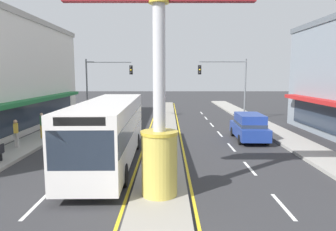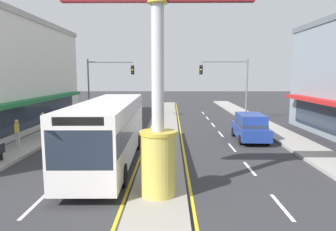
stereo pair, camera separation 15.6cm
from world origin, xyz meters
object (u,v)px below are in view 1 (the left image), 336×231
district_sign (159,89)px  bus_far_right_lane (109,128)px  suv_near_right_lane (249,127)px  sedan_near_left_lane (102,114)px  pedestrian_far_side (16,132)px  traffic_light_right_side (228,78)px  traffic_light_left_side (103,78)px  pedestrian_near_kerb (42,124)px

district_sign → bus_far_right_lane: district_sign is taller
suv_near_right_lane → district_sign: bearing=-120.8°
district_sign → sedan_near_left_lane: district_sign is taller
pedestrian_far_side → bus_far_right_lane: bearing=-23.1°
district_sign → traffic_light_right_side: bearing=72.2°
pedestrian_far_side → suv_near_right_lane: bearing=10.6°
traffic_light_left_side → sedan_near_left_lane: traffic_light_left_side is taller
traffic_light_right_side → traffic_light_left_side: bearing=175.9°
pedestrian_far_side → traffic_light_left_side: bearing=78.7°
district_sign → traffic_light_right_side: 20.65m
bus_far_right_lane → traffic_light_left_side: bearing=102.7°
pedestrian_near_kerb → suv_near_right_lane: bearing=0.1°
traffic_light_left_side → traffic_light_right_side: size_ratio=1.00×
traffic_light_left_side → pedestrian_near_kerb: 11.13m
suv_near_right_lane → pedestrian_far_side: bearing=-169.4°
district_sign → sedan_near_left_lane: size_ratio=1.92×
sedan_near_left_lane → pedestrian_near_kerb: size_ratio=2.47×
traffic_light_right_side → suv_near_right_lane: bearing=-91.7°
traffic_light_left_side → pedestrian_far_side: 13.88m
suv_near_right_lane → sedan_near_left_lane: size_ratio=1.06×
district_sign → bus_far_right_lane: (-2.73, 4.63, -2.22)m
district_sign → traffic_light_left_side: (-6.31, 20.56, 0.16)m
pedestrian_near_kerb → pedestrian_far_side: 2.83m
district_sign → traffic_light_right_side: (6.31, 19.66, 0.16)m
district_sign → traffic_light_left_side: size_ratio=1.36×
bus_far_right_lane → pedestrian_far_side: (-6.23, 2.66, -0.71)m
district_sign → pedestrian_far_side: district_sign is taller
district_sign → traffic_light_left_side: 21.50m
traffic_light_left_side → suv_near_right_lane: (12.34, -10.45, -3.26)m
pedestrian_near_kerb → traffic_light_right_side: bearing=32.8°
traffic_light_left_side → suv_near_right_lane: size_ratio=1.33×
sedan_near_left_lane → bus_far_right_lane: bearing=-76.4°
traffic_light_left_side → bus_far_right_lane: (3.59, -15.93, -2.38)m
district_sign → suv_near_right_lane: (6.03, 10.10, -3.11)m
sedan_near_left_lane → traffic_light_left_side: bearing=97.1°
traffic_light_left_side → pedestrian_far_side: traffic_light_left_side is taller
traffic_light_right_side → pedestrian_near_kerb: size_ratio=3.48×
traffic_light_right_side → suv_near_right_lane: traffic_light_right_side is taller
suv_near_right_lane → sedan_near_left_lane: 14.57m
sedan_near_left_lane → pedestrian_far_side: pedestrian_far_side is taller
district_sign → bus_far_right_lane: size_ratio=0.75×
suv_near_right_lane → sedan_near_left_lane: bearing=145.9°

